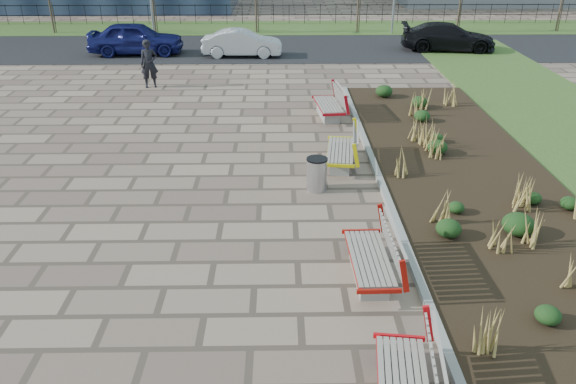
{
  "coord_description": "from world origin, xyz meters",
  "views": [
    {
      "loc": [
        1.33,
        -7.79,
        6.19
      ],
      "look_at": [
        1.5,
        3.0,
        0.9
      ],
      "focal_mm": 35.0,
      "sensor_mm": 36.0,
      "label": 1
    }
  ],
  "objects_px": {
    "bench_c": "(341,148)",
    "car_blue": "(136,38)",
    "litter_bin": "(317,174)",
    "bench_b": "(370,255)",
    "pedestrian": "(149,64)",
    "car_black": "(448,37)",
    "car_silver": "(242,43)",
    "bench_a": "(404,383)",
    "bench_d": "(328,103)"
  },
  "relations": [
    {
      "from": "litter_bin",
      "to": "pedestrian",
      "type": "xyz_separation_m",
      "value": [
        -6.11,
        9.64,
        0.53
      ]
    },
    {
      "from": "bench_c",
      "to": "car_blue",
      "type": "relative_size",
      "value": 0.46
    },
    {
      "from": "car_black",
      "to": "car_blue",
      "type": "bearing_deg",
      "value": 98.67
    },
    {
      "from": "car_blue",
      "to": "car_silver",
      "type": "height_order",
      "value": "car_blue"
    },
    {
      "from": "car_silver",
      "to": "car_blue",
      "type": "bearing_deg",
      "value": 85.89
    },
    {
      "from": "bench_b",
      "to": "bench_c",
      "type": "distance_m",
      "value": 5.42
    },
    {
      "from": "bench_c",
      "to": "car_silver",
      "type": "relative_size",
      "value": 0.54
    },
    {
      "from": "bench_b",
      "to": "bench_d",
      "type": "height_order",
      "value": "same"
    },
    {
      "from": "bench_c",
      "to": "litter_bin",
      "type": "xyz_separation_m",
      "value": [
        -0.75,
        -1.54,
        -0.09
      ]
    },
    {
      "from": "litter_bin",
      "to": "car_blue",
      "type": "bearing_deg",
      "value": 117.08
    },
    {
      "from": "bench_d",
      "to": "car_black",
      "type": "relative_size",
      "value": 0.44
    },
    {
      "from": "bench_c",
      "to": "car_silver",
      "type": "bearing_deg",
      "value": 111.5
    },
    {
      "from": "pedestrian",
      "to": "car_blue",
      "type": "distance_m",
      "value": 6.34
    },
    {
      "from": "bench_b",
      "to": "litter_bin",
      "type": "distance_m",
      "value": 3.95
    },
    {
      "from": "bench_a",
      "to": "car_black",
      "type": "distance_m",
      "value": 24.45
    },
    {
      "from": "bench_a",
      "to": "bench_c",
      "type": "distance_m",
      "value": 8.63
    },
    {
      "from": "pedestrian",
      "to": "car_blue",
      "type": "relative_size",
      "value": 0.41
    },
    {
      "from": "litter_bin",
      "to": "car_silver",
      "type": "xyz_separation_m",
      "value": [
        -2.73,
        15.16,
        0.24
      ]
    },
    {
      "from": "car_blue",
      "to": "bench_b",
      "type": "bearing_deg",
      "value": -158.12
    },
    {
      "from": "bench_c",
      "to": "bench_d",
      "type": "bearing_deg",
      "value": 97.19
    },
    {
      "from": "bench_b",
      "to": "litter_bin",
      "type": "xyz_separation_m",
      "value": [
        -0.75,
        3.87,
        -0.09
      ]
    },
    {
      "from": "bench_d",
      "to": "litter_bin",
      "type": "bearing_deg",
      "value": -103.89
    },
    {
      "from": "bench_c",
      "to": "bench_d",
      "type": "relative_size",
      "value": 1.0
    },
    {
      "from": "bench_a",
      "to": "car_black",
      "type": "bearing_deg",
      "value": 80.81
    },
    {
      "from": "litter_bin",
      "to": "car_silver",
      "type": "relative_size",
      "value": 0.21
    },
    {
      "from": "bench_b",
      "to": "bench_d",
      "type": "xyz_separation_m",
      "value": [
        0.0,
        9.6,
        0.0
      ]
    },
    {
      "from": "car_silver",
      "to": "car_black",
      "type": "relative_size",
      "value": 0.82
    },
    {
      "from": "bench_b",
      "to": "car_blue",
      "type": "xyz_separation_m",
      "value": [
        -8.77,
        19.56,
        0.31
      ]
    },
    {
      "from": "bench_a",
      "to": "car_silver",
      "type": "bearing_deg",
      "value": 106.3
    },
    {
      "from": "bench_a",
      "to": "pedestrian",
      "type": "distance_m",
      "value": 18.09
    },
    {
      "from": "car_silver",
      "to": "car_black",
      "type": "distance_m",
      "value": 10.53
    },
    {
      "from": "bench_d",
      "to": "car_silver",
      "type": "bearing_deg",
      "value": 103.78
    },
    {
      "from": "bench_c",
      "to": "bench_d",
      "type": "height_order",
      "value": "same"
    },
    {
      "from": "bench_d",
      "to": "car_silver",
      "type": "distance_m",
      "value": 10.05
    },
    {
      "from": "bench_c",
      "to": "litter_bin",
      "type": "height_order",
      "value": "bench_c"
    },
    {
      "from": "bench_a",
      "to": "bench_b",
      "type": "bearing_deg",
      "value": 97.42
    },
    {
      "from": "bench_b",
      "to": "pedestrian",
      "type": "relative_size",
      "value": 1.11
    },
    {
      "from": "litter_bin",
      "to": "bench_b",
      "type": "bearing_deg",
      "value": -79.07
    },
    {
      "from": "bench_b",
      "to": "bench_c",
      "type": "relative_size",
      "value": 1.0
    },
    {
      "from": "pedestrian",
      "to": "car_silver",
      "type": "distance_m",
      "value": 6.48
    },
    {
      "from": "bench_c",
      "to": "car_blue",
      "type": "bearing_deg",
      "value": 128.98
    },
    {
      "from": "bench_d",
      "to": "litter_bin",
      "type": "xyz_separation_m",
      "value": [
        -0.75,
        -5.72,
        -0.09
      ]
    },
    {
      "from": "car_blue",
      "to": "car_black",
      "type": "xyz_separation_m",
      "value": [
        15.76,
        0.65,
        -0.1
      ]
    },
    {
      "from": "bench_c",
      "to": "pedestrian",
      "type": "relative_size",
      "value": 1.11
    },
    {
      "from": "car_silver",
      "to": "car_black",
      "type": "height_order",
      "value": "car_black"
    },
    {
      "from": "bench_a",
      "to": "bench_d",
      "type": "relative_size",
      "value": 1.0
    },
    {
      "from": "bench_c",
      "to": "car_silver",
      "type": "height_order",
      "value": "car_silver"
    },
    {
      "from": "car_black",
      "to": "litter_bin",
      "type": "bearing_deg",
      "value": 160.97
    },
    {
      "from": "bench_b",
      "to": "pedestrian",
      "type": "bearing_deg",
      "value": 115.72
    },
    {
      "from": "pedestrian",
      "to": "bench_b",
      "type": "bearing_deg",
      "value": -78.49
    }
  ]
}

